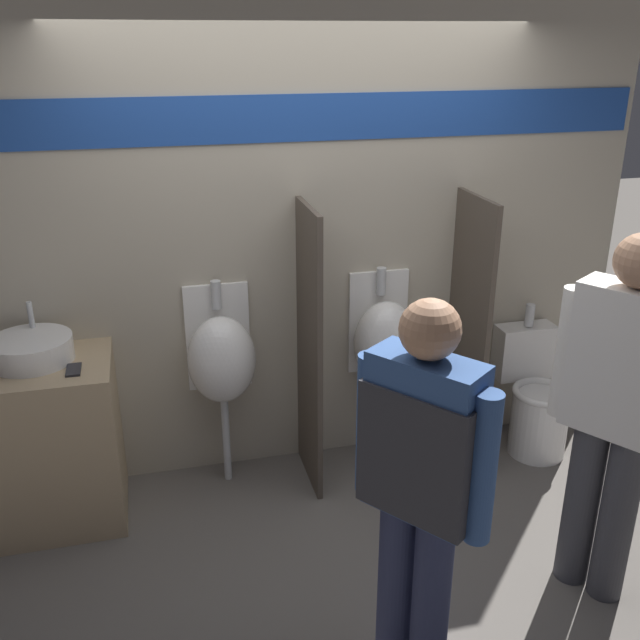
# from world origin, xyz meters

# --- Properties ---
(ground_plane) EXTENTS (16.00, 16.00, 0.00)m
(ground_plane) POSITION_xyz_m (0.00, 0.00, 0.00)
(ground_plane) COLOR #5B5651
(display_wall) EXTENTS (3.96, 0.07, 2.70)m
(display_wall) POSITION_xyz_m (0.00, 0.60, 1.36)
(display_wall) COLOR #B2A893
(display_wall) RESTS_ON ground_plane
(sink_counter) EXTENTS (0.86, 0.57, 0.90)m
(sink_counter) POSITION_xyz_m (-1.50, 0.29, 0.45)
(sink_counter) COLOR tan
(sink_counter) RESTS_ON ground_plane
(sink_basin) EXTENTS (0.41, 0.41, 0.27)m
(sink_basin) POSITION_xyz_m (-1.45, 0.34, 0.97)
(sink_basin) COLOR white
(sink_basin) RESTS_ON sink_counter
(cell_phone) EXTENTS (0.07, 0.14, 0.01)m
(cell_phone) POSITION_xyz_m (-1.25, 0.17, 0.91)
(cell_phone) COLOR #232328
(cell_phone) RESTS_ON sink_counter
(divider_near_counter) EXTENTS (0.03, 0.50, 1.62)m
(divider_near_counter) POSITION_xyz_m (-0.02, 0.32, 0.81)
(divider_near_counter) COLOR #4C4238
(divider_near_counter) RESTS_ON ground_plane
(divider_mid) EXTENTS (0.03, 0.50, 1.62)m
(divider_mid) POSITION_xyz_m (0.93, 0.32, 0.81)
(divider_mid) COLOR #4C4238
(divider_mid) RESTS_ON ground_plane
(urinal_near_counter) EXTENTS (0.38, 0.32, 1.19)m
(urinal_near_counter) POSITION_xyz_m (-0.50, 0.42, 0.77)
(urinal_near_counter) COLOR silver
(urinal_near_counter) RESTS_ON ground_plane
(urinal_far) EXTENTS (0.38, 0.32, 1.19)m
(urinal_far) POSITION_xyz_m (0.45, 0.42, 0.77)
(urinal_far) COLOR silver
(urinal_far) RESTS_ON ground_plane
(toilet) EXTENTS (0.37, 0.52, 0.90)m
(toilet) POSITION_xyz_m (1.40, 0.29, 0.33)
(toilet) COLOR white
(toilet) RESTS_ON ground_plane
(person_in_vest) EXTENTS (0.42, 0.48, 1.63)m
(person_in_vest) POSITION_xyz_m (0.05, -1.13, 0.94)
(person_in_vest) COLOR #282D4C
(person_in_vest) RESTS_ON ground_plane
(person_with_lanyard) EXTENTS (0.39, 0.52, 1.72)m
(person_with_lanyard) POSITION_xyz_m (1.05, -0.88, 0.95)
(person_with_lanyard) COLOR #3D3D42
(person_with_lanyard) RESTS_ON ground_plane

